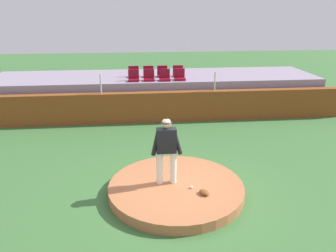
# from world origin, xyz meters

# --- Properties ---
(ground_plane) EXTENTS (60.00, 60.00, 0.00)m
(ground_plane) POSITION_xyz_m (0.00, 0.00, 0.00)
(ground_plane) COLOR #3C6D36
(pitchers_mound) EXTENTS (3.61, 3.61, 0.27)m
(pitchers_mound) POSITION_xyz_m (0.00, 0.00, 0.13)
(pitchers_mound) COLOR #AF6940
(pitchers_mound) RESTS_ON ground_plane
(pitcher) EXTENTS (0.82, 0.29, 1.85)m
(pitcher) POSITION_xyz_m (-0.24, 0.12, 1.34)
(pitcher) COLOR white
(pitcher) RESTS_ON pitchers_mound
(baseball) EXTENTS (0.07, 0.07, 0.07)m
(baseball) POSITION_xyz_m (0.37, -0.24, 0.31)
(baseball) COLOR white
(baseball) RESTS_ON pitchers_mound
(fielding_glove) EXTENTS (0.33, 0.36, 0.11)m
(fielding_glove) POSITION_xyz_m (0.64, -0.58, 0.32)
(fielding_glove) COLOR brown
(fielding_glove) RESTS_ON pitchers_mound
(brick_barrier) EXTENTS (17.06, 0.40, 1.31)m
(brick_barrier) POSITION_xyz_m (0.00, 6.04, 0.66)
(brick_barrier) COLOR brown
(brick_barrier) RESTS_ON ground_plane
(fence_post_left) EXTENTS (0.06, 0.06, 0.82)m
(fence_post_left) POSITION_xyz_m (-2.41, 6.04, 1.72)
(fence_post_left) COLOR silver
(fence_post_left) RESTS_ON brick_barrier
(fence_post_right) EXTENTS (0.06, 0.06, 0.82)m
(fence_post_right) POSITION_xyz_m (2.43, 6.04, 1.72)
(fence_post_right) COLOR silver
(fence_post_right) RESTS_ON brick_barrier
(bleacher_platform) EXTENTS (15.46, 3.54, 1.62)m
(bleacher_platform) POSITION_xyz_m (0.00, 8.21, 0.81)
(bleacher_platform) COLOR gray
(bleacher_platform) RESTS_ON ground_plane
(stadium_chair_0) EXTENTS (0.48, 0.44, 0.50)m
(stadium_chair_0) POSITION_xyz_m (-1.04, 6.97, 1.78)
(stadium_chair_0) COLOR maroon
(stadium_chair_0) RESTS_ON bleacher_platform
(stadium_chair_1) EXTENTS (0.48, 0.44, 0.50)m
(stadium_chair_1) POSITION_xyz_m (-0.36, 6.99, 1.78)
(stadium_chair_1) COLOR maroon
(stadium_chair_1) RESTS_ON bleacher_platform
(stadium_chair_2) EXTENTS (0.48, 0.44, 0.50)m
(stadium_chair_2) POSITION_xyz_m (0.35, 6.95, 1.78)
(stadium_chair_2) COLOR maroon
(stadium_chair_2) RESTS_ON bleacher_platform
(stadium_chair_3) EXTENTS (0.48, 0.44, 0.50)m
(stadium_chair_3) POSITION_xyz_m (1.03, 6.99, 1.78)
(stadium_chair_3) COLOR maroon
(stadium_chair_3) RESTS_ON bleacher_platform
(stadium_chair_4) EXTENTS (0.48, 0.44, 0.50)m
(stadium_chair_4) POSITION_xyz_m (-1.04, 7.89, 1.78)
(stadium_chair_4) COLOR maroon
(stadium_chair_4) RESTS_ON bleacher_platform
(stadium_chair_5) EXTENTS (0.48, 0.44, 0.50)m
(stadium_chair_5) POSITION_xyz_m (-0.34, 7.87, 1.78)
(stadium_chair_5) COLOR maroon
(stadium_chair_5) RESTS_ON bleacher_platform
(stadium_chair_6) EXTENTS (0.48, 0.44, 0.50)m
(stadium_chair_6) POSITION_xyz_m (0.32, 7.85, 1.78)
(stadium_chair_6) COLOR maroon
(stadium_chair_6) RESTS_ON bleacher_platform
(stadium_chair_7) EXTENTS (0.48, 0.44, 0.50)m
(stadium_chair_7) POSITION_xyz_m (1.08, 7.87, 1.78)
(stadium_chair_7) COLOR maroon
(stadium_chair_7) RESTS_ON bleacher_platform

